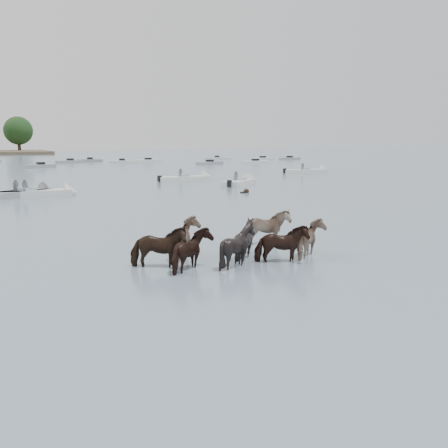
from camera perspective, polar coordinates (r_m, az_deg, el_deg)
name	(u,v)px	position (r m, az deg, el deg)	size (l,w,h in m)	color
ground	(283,253)	(18.27, 6.79, -3.36)	(400.00, 400.00, 0.00)	#4E6170
pony_herd	(235,243)	(17.06, 1.24, -2.26)	(7.35, 4.10, 1.62)	black
swimming_pony	(246,192)	(39.10, 2.52, 3.75)	(0.72, 0.44, 0.44)	black
motorboat_a	(31,193)	(39.51, -21.28, 3.35)	(5.00, 3.51, 1.92)	gray
motorboat_b	(43,193)	(39.00, -20.10, 3.34)	(6.31, 1.92, 1.92)	silver
motorboat_c	(191,179)	(51.03, -3.78, 5.24)	(6.08, 1.97, 1.92)	silver
motorboat_d	(243,182)	(46.63, 2.16, 4.85)	(5.17, 4.79, 1.92)	silver
motorboat_e	(311,171)	(64.00, 9.96, 5.99)	(6.33, 2.49, 1.92)	silver
distant_flotilla	(42,163)	(91.78, -20.23, 6.62)	(104.48, 29.27, 0.93)	silver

